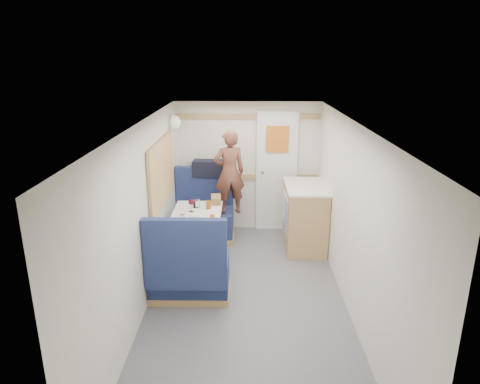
{
  "coord_description": "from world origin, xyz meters",
  "views": [
    {
      "loc": [
        -0.01,
        -4.14,
        2.64
      ],
      "look_at": [
        -0.09,
        0.9,
        1.03
      ],
      "focal_mm": 32.0,
      "sensor_mm": 36.0,
      "label": 1
    }
  ],
  "objects_px": {
    "bench_near": "(189,274)",
    "tumbler_mid": "(197,203)",
    "galley_counter": "(304,216)",
    "duffel_bag": "(209,168)",
    "cheese_block": "(193,217)",
    "orange_fruit": "(212,216)",
    "dome_light": "(173,122)",
    "bench_far": "(204,218)",
    "tray": "(195,222)",
    "dinette_table": "(197,223)",
    "tumbler_left": "(183,219)",
    "wine_glass": "(191,203)",
    "bread_loaf": "(216,199)",
    "person": "(229,172)",
    "beer_glass": "(209,205)",
    "pepper_grinder": "(194,205)"
  },
  "relations": [
    {
      "from": "bench_far",
      "to": "beer_glass",
      "type": "xyz_separation_m",
      "value": [
        0.14,
        -0.72,
        0.47
      ]
    },
    {
      "from": "bench_far",
      "to": "wine_glass",
      "type": "bearing_deg",
      "value": -94.74
    },
    {
      "from": "tray",
      "to": "tumbler_mid",
      "type": "relative_size",
      "value": 2.83
    },
    {
      "from": "orange_fruit",
      "to": "bench_near",
      "type": "bearing_deg",
      "value": -110.81
    },
    {
      "from": "bench_far",
      "to": "tumbler_mid",
      "type": "xyz_separation_m",
      "value": [
        -0.01,
        -0.67,
        0.48
      ]
    },
    {
      "from": "galley_counter",
      "to": "cheese_block",
      "type": "xyz_separation_m",
      "value": [
        -1.48,
        -0.81,
        0.29
      ]
    },
    {
      "from": "wine_glass",
      "to": "bread_loaf",
      "type": "distance_m",
      "value": 0.46
    },
    {
      "from": "tray",
      "to": "bench_far",
      "type": "bearing_deg",
      "value": 91.02
    },
    {
      "from": "dinette_table",
      "to": "pepper_grinder",
      "type": "distance_m",
      "value": 0.27
    },
    {
      "from": "dome_light",
      "to": "person",
      "type": "xyz_separation_m",
      "value": [
        0.79,
        -0.13,
        -0.69
      ]
    },
    {
      "from": "dinette_table",
      "to": "bench_far",
      "type": "distance_m",
      "value": 0.9
    },
    {
      "from": "tumbler_left",
      "to": "person",
      "type": "bearing_deg",
      "value": 64.51
    },
    {
      "from": "bread_loaf",
      "to": "beer_glass",
      "type": "bearing_deg",
      "value": -109.51
    },
    {
      "from": "tumbler_left",
      "to": "beer_glass",
      "type": "distance_m",
      "value": 0.58
    },
    {
      "from": "dinette_table",
      "to": "galley_counter",
      "type": "distance_m",
      "value": 1.57
    },
    {
      "from": "orange_fruit",
      "to": "bread_loaf",
      "type": "bearing_deg",
      "value": 90.0
    },
    {
      "from": "dome_light",
      "to": "tray",
      "type": "xyz_separation_m",
      "value": [
        0.41,
        -1.2,
        -1.02
      ]
    },
    {
      "from": "tumbler_mid",
      "to": "bench_far",
      "type": "bearing_deg",
      "value": 88.9
    },
    {
      "from": "galley_counter",
      "to": "duffel_bag",
      "type": "xyz_separation_m",
      "value": [
        -1.39,
        0.57,
        0.55
      ]
    },
    {
      "from": "tumbler_mid",
      "to": "duffel_bag",
      "type": "bearing_deg",
      "value": 84.36
    },
    {
      "from": "cheese_block",
      "to": "beer_glass",
      "type": "height_order",
      "value": "beer_glass"
    },
    {
      "from": "tray",
      "to": "beer_glass",
      "type": "relative_size",
      "value": 2.89
    },
    {
      "from": "person",
      "to": "pepper_grinder",
      "type": "relative_size",
      "value": 13.74
    },
    {
      "from": "person",
      "to": "duffel_bag",
      "type": "xyz_separation_m",
      "value": [
        -0.32,
        0.4,
        -0.04
      ]
    },
    {
      "from": "tumbler_left",
      "to": "bread_loaf",
      "type": "bearing_deg",
      "value": 65.04
    },
    {
      "from": "dinette_table",
      "to": "beer_glass",
      "type": "relative_size",
      "value": 8.51
    },
    {
      "from": "dome_light",
      "to": "tumbler_left",
      "type": "xyz_separation_m",
      "value": [
        0.27,
        -1.23,
        -0.98
      ]
    },
    {
      "from": "pepper_grinder",
      "to": "tumbler_mid",
      "type": "bearing_deg",
      "value": 30.29
    },
    {
      "from": "bench_near",
      "to": "cheese_block",
      "type": "relative_size",
      "value": 11.06
    },
    {
      "from": "bread_loaf",
      "to": "person",
      "type": "bearing_deg",
      "value": 63.35
    },
    {
      "from": "person",
      "to": "duffel_bag",
      "type": "relative_size",
      "value": 2.47
    },
    {
      "from": "galley_counter",
      "to": "orange_fruit",
      "type": "distance_m",
      "value": 1.52
    },
    {
      "from": "bench_far",
      "to": "bench_near",
      "type": "height_order",
      "value": "same"
    },
    {
      "from": "orange_fruit",
      "to": "dinette_table",
      "type": "bearing_deg",
      "value": 129.56
    },
    {
      "from": "bench_near",
      "to": "orange_fruit",
      "type": "bearing_deg",
      "value": 69.19
    },
    {
      "from": "orange_fruit",
      "to": "tray",
      "type": "bearing_deg",
      "value": -159.5
    },
    {
      "from": "cheese_block",
      "to": "wine_glass",
      "type": "relative_size",
      "value": 0.57
    },
    {
      "from": "wine_glass",
      "to": "tumbler_left",
      "type": "relative_size",
      "value": 1.55
    },
    {
      "from": "beer_glass",
      "to": "tumbler_left",
      "type": "bearing_deg",
      "value": -117.24
    },
    {
      "from": "dinette_table",
      "to": "tumbler_left",
      "type": "height_order",
      "value": "tumbler_left"
    },
    {
      "from": "bench_near",
      "to": "tray",
      "type": "distance_m",
      "value": 0.67
    },
    {
      "from": "duffel_bag",
      "to": "tumbler_mid",
      "type": "distance_m",
      "value": 0.96
    },
    {
      "from": "bench_near",
      "to": "person",
      "type": "bearing_deg",
      "value": 75.9
    },
    {
      "from": "bench_near",
      "to": "person",
      "type": "height_order",
      "value": "person"
    },
    {
      "from": "dome_light",
      "to": "bench_far",
      "type": "bearing_deg",
      "value": 2.12
    },
    {
      "from": "bench_far",
      "to": "bread_loaf",
      "type": "bearing_deg",
      "value": -65.31
    },
    {
      "from": "tumbler_left",
      "to": "bread_loaf",
      "type": "xyz_separation_m",
      "value": [
        0.35,
        0.75,
        -0.0
      ]
    },
    {
      "from": "dinette_table",
      "to": "bench_far",
      "type": "bearing_deg",
      "value": 90.0
    },
    {
      "from": "person",
      "to": "tumbler_left",
      "type": "xyz_separation_m",
      "value": [
        -0.52,
        -1.09,
        -0.28
      ]
    },
    {
      "from": "bench_near",
      "to": "tumbler_mid",
      "type": "height_order",
      "value": "bench_near"
    }
  ]
}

